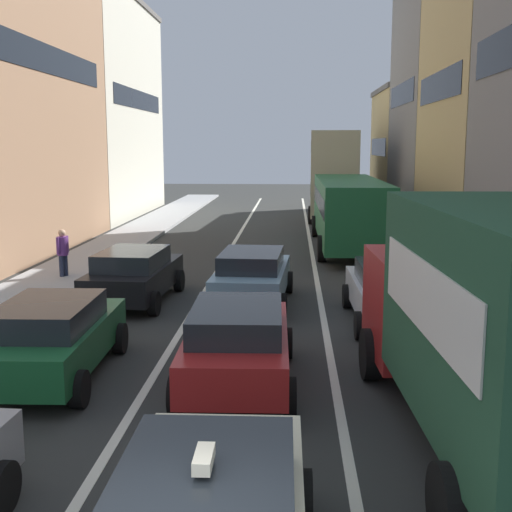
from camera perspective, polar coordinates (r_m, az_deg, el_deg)
sidewalk_left at (r=25.71m, az=-14.07°, el=-0.28°), size 2.60×64.00×0.14m
lane_stripe_left at (r=24.71m, az=-2.91°, el=-0.54°), size 0.16×60.00×0.01m
lane_stripe_right at (r=24.58m, az=4.99°, el=-0.62°), size 0.16×60.00×0.01m
removalist_box_truck at (r=9.76m, az=19.85°, el=-4.98°), size 2.99×7.80×3.58m
sedan_centre_lane_second at (r=12.11m, az=-1.60°, el=-7.39°), size 2.14×4.34×1.49m
wagon_left_lane_second at (r=13.01m, az=-17.18°, el=-6.63°), size 2.16×4.35×1.49m
hatchback_centre_lane_third at (r=18.12m, az=-0.34°, el=-1.69°), size 2.24×4.39×1.49m
sedan_left_lane_third at (r=18.63m, az=-10.43°, el=-1.54°), size 2.24×4.39×1.49m
sedan_right_lane_behind_truck at (r=16.51m, az=11.57°, el=-2.99°), size 2.13×4.33×1.49m
bus_mid_queue_primary at (r=27.93m, az=7.98°, el=4.17°), size 2.82×10.50×2.90m
bus_far_queue_secondary at (r=39.74m, az=6.73°, el=7.31°), size 3.19×10.61×5.06m
pedestrian_mid_sidewalk at (r=22.17m, az=-16.27°, el=0.39°), size 0.34×0.51×1.66m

